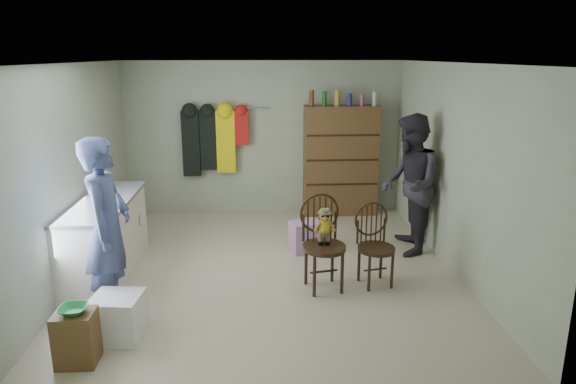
{
  "coord_description": "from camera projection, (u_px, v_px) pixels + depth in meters",
  "views": [
    {
      "loc": [
        -0.14,
        -5.89,
        2.6
      ],
      "look_at": [
        0.25,
        0.2,
        0.95
      ],
      "focal_mm": 32.0,
      "sensor_mm": 36.0,
      "label": 1
    }
  ],
  "objects": [
    {
      "name": "bowl",
      "position": [
        73.0,
        310.0,
        4.33
      ],
      "size": [
        0.24,
        0.24,
        0.06
      ],
      "primitive_type": "imported",
      "color": "green",
      "rests_on": "stool"
    },
    {
      "name": "striped_bag",
      "position": [
        306.0,
        237.0,
        6.94
      ],
      "size": [
        0.46,
        0.4,
        0.42
      ],
      "primitive_type": "cube",
      "rotation": [
        0.0,
        0.0,
        0.28
      ],
      "color": "pink",
      "rests_on": "ground"
    },
    {
      "name": "chair_far",
      "position": [
        374.0,
        241.0,
        5.9
      ],
      "size": [
        0.5,
        0.5,
        0.95
      ],
      "rotation": [
        0.0,
        0.0,
        0.21
      ],
      "color": "#3A2414",
      "rests_on": "ground"
    },
    {
      "name": "room_walls",
      "position": [
        267.0,
        137.0,
        6.46
      ],
      "size": [
        5.0,
        5.0,
        5.0
      ],
      "color": "#ACB396",
      "rests_on": "ground"
    },
    {
      "name": "coat_rack",
      "position": [
        213.0,
        140.0,
        8.28
      ],
      "size": [
        1.42,
        0.12,
        1.09
      ],
      "color": "#99999E",
      "rests_on": "ground"
    },
    {
      "name": "stool",
      "position": [
        76.0,
        338.0,
        4.4
      ],
      "size": [
        0.33,
        0.29,
        0.48
      ],
      "primitive_type": "cube",
      "color": "brown",
      "rests_on": "ground"
    },
    {
      "name": "ground_plane",
      "position": [
        269.0,
        270.0,
        6.36
      ],
      "size": [
        5.0,
        5.0,
        0.0
      ],
      "primitive_type": "plane",
      "color": "beige",
      "rests_on": "ground"
    },
    {
      "name": "chair_front",
      "position": [
        323.0,
        236.0,
        5.76
      ],
      "size": [
        0.56,
        0.56,
        1.08
      ],
      "rotation": [
        0.0,
        0.0,
        0.19
      ],
      "color": "#3A2414",
      "rests_on": "ground"
    },
    {
      "name": "plastic_tub",
      "position": [
        118.0,
        317.0,
        4.81
      ],
      "size": [
        0.5,
        0.48,
        0.42
      ],
      "primitive_type": "cube",
      "rotation": [
        0.0,
        0.0,
        -0.12
      ],
      "color": "white",
      "rests_on": "ground"
    },
    {
      "name": "person_left",
      "position": [
        108.0,
        229.0,
        5.08
      ],
      "size": [
        0.46,
        0.69,
        1.84
      ],
      "primitive_type": "imported",
      "rotation": [
        0.0,
        0.0,
        1.54
      ],
      "color": "#465080",
      "rests_on": "ground"
    },
    {
      "name": "person_right",
      "position": [
        410.0,
        185.0,
        6.75
      ],
      "size": [
        0.83,
        1.0,
        1.86
      ],
      "primitive_type": "imported",
      "rotation": [
        0.0,
        0.0,
        -1.72
      ],
      "color": "#2D2B33",
      "rests_on": "ground"
    },
    {
      "name": "dresser",
      "position": [
        341.0,
        160.0,
        8.42
      ],
      "size": [
        1.2,
        0.39,
        2.06
      ],
      "color": "brown",
      "rests_on": "ground"
    },
    {
      "name": "counter",
      "position": [
        105.0,
        238.0,
        6.12
      ],
      "size": [
        0.64,
        1.86,
        0.94
      ],
      "color": "silver",
      "rests_on": "ground"
    }
  ]
}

